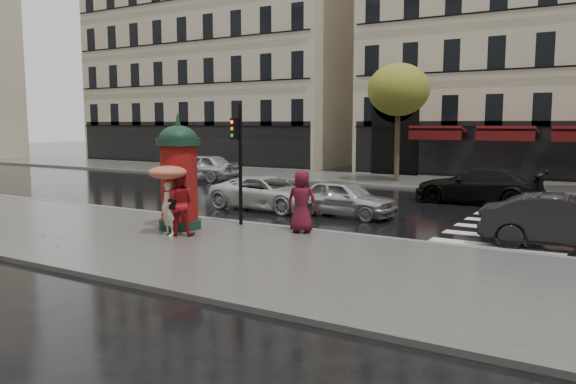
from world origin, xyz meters
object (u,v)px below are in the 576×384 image
Objects in this scene: car_black at (478,186)px; car_far_silver at (200,167)px; woman_red at (179,203)px; man_burgundy at (302,202)px; traffic_light at (238,152)px; car_silver at (344,198)px; car_darkgrey at (566,222)px; morris_column at (179,173)px; woman_umbrella at (168,188)px; car_white at (268,193)px.

car_black is 1.11× the size of car_far_silver.
woman_red reaches higher than man_burgundy.
man_burgundy is at bearing 43.40° from car_far_silver.
traffic_light is 15.66m from car_far_silver.
car_darkgrey reaches higher than car_silver.
car_silver is 14.65m from car_far_silver.
woman_red is at bearing -48.51° from morris_column.
car_black is at bearing 64.01° from woman_umbrella.
morris_column is 15.93m from car_far_silver.
traffic_light is 4.47m from car_white.
traffic_light is at bearing 74.23° from woman_umbrella.
car_black reaches higher than car_darkgrey.
woman_umbrella is 6.93m from car_silver.
man_burgundy is (2.83, 2.19, -0.00)m from woman_red.
car_white is at bearing -61.78° from man_burgundy.
woman_red reaches higher than car_darkgrey.
car_silver is at bearing -137.48° from woman_red.
morris_column is 0.69× the size of car_black.
traffic_light is at bearing 98.53° from car_darkgrey.
woman_red is at bearing 41.42° from woman_umbrella.
woman_umbrella is 6.41m from car_white.
morris_column is 1.97m from traffic_light.
car_darkgrey is at bearing 18.98° from morris_column.
man_burgundy reaches higher than car_white.
car_white is (-0.93, 6.11, -0.40)m from woman_red.
car_white is 1.00× the size of car_far_silver.
woman_red is 0.43× the size of car_darkgrey.
man_burgundy is 0.49× the size of traffic_light.
woman_umbrella is 17.02m from car_far_silver.
morris_column is 0.92× the size of car_silver.
car_darkgrey reaches higher than car_white.
man_burgundy is 0.40× the size of car_far_silver.
woman_umbrella reaches higher than car_far_silver.
car_silver is at bearing 64.73° from traffic_light.
woman_red is 0.48× the size of car_silver.
woman_umbrella is 1.13× the size of man_burgundy.
man_burgundy is 0.52× the size of morris_column.
car_black is (3.42, 5.86, 0.09)m from car_silver.
traffic_light is at bearing 159.42° from car_silver.
woman_umbrella is at bearing 162.95° from car_silver.
woman_red is at bearing 109.89° from car_darkgrey.
car_far_silver is (-9.70, 12.59, -1.04)m from morris_column.
car_black reaches higher than car_silver.
traffic_light reaches higher than woman_umbrella.
woman_red is 3.58m from man_burgundy.
woman_red is 0.40× the size of car_white.
car_far_silver is (-10.42, 13.40, -0.26)m from woman_red.
man_burgundy is 0.40× the size of car_white.
car_far_silver is at bearing -55.78° from man_burgundy.
woman_umbrella is 13.64m from car_black.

